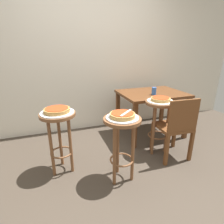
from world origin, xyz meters
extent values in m
plane|color=#42382D|center=(0.00, 0.00, 0.00)|extent=(6.00, 6.00, 0.00)
cube|color=silver|center=(0.00, 1.65, 1.50)|extent=(6.00, 0.10, 3.00)
cylinder|color=brown|center=(-0.01, 0.09, 0.73)|extent=(0.39, 0.39, 0.03)
cylinder|color=brown|center=(-0.01, 0.21, 0.35)|extent=(0.04, 0.04, 0.71)
cylinder|color=brown|center=(-0.12, 0.03, 0.35)|extent=(0.04, 0.04, 0.71)
cylinder|color=brown|center=(0.09, 0.03, 0.35)|extent=(0.04, 0.04, 0.71)
torus|color=brown|center=(-0.01, 0.09, 0.25)|extent=(0.26, 0.26, 0.02)
cylinder|color=silver|center=(-0.01, 0.09, 0.75)|extent=(0.34, 0.34, 0.01)
cylinder|color=tan|center=(-0.01, 0.09, 0.78)|extent=(0.26, 0.26, 0.04)
cylinder|color=red|center=(-0.01, 0.09, 0.80)|extent=(0.23, 0.23, 0.01)
cylinder|color=brown|center=(-0.63, 0.46, 0.73)|extent=(0.39, 0.39, 0.03)
cylinder|color=brown|center=(-0.63, 0.58, 0.35)|extent=(0.04, 0.04, 0.71)
cylinder|color=brown|center=(-0.73, 0.40, 0.35)|extent=(0.04, 0.04, 0.71)
cylinder|color=brown|center=(-0.52, 0.40, 0.35)|extent=(0.04, 0.04, 0.71)
torus|color=brown|center=(-0.63, 0.46, 0.25)|extent=(0.26, 0.26, 0.02)
cylinder|color=silver|center=(-0.63, 0.46, 0.75)|extent=(0.36, 0.36, 0.01)
cylinder|color=#B78442|center=(-0.63, 0.46, 0.78)|extent=(0.28, 0.28, 0.04)
cylinder|color=red|center=(-0.63, 0.46, 0.80)|extent=(0.24, 0.24, 0.01)
cylinder|color=brown|center=(0.69, 0.47, 0.73)|extent=(0.39, 0.39, 0.03)
cylinder|color=brown|center=(0.69, 0.59, 0.35)|extent=(0.04, 0.04, 0.71)
cylinder|color=brown|center=(0.58, 0.41, 0.35)|extent=(0.04, 0.04, 0.71)
cylinder|color=brown|center=(0.79, 0.41, 0.35)|extent=(0.04, 0.04, 0.71)
torus|color=brown|center=(0.69, 0.47, 0.25)|extent=(0.26, 0.26, 0.02)
cylinder|color=white|center=(0.69, 0.47, 0.75)|extent=(0.35, 0.35, 0.01)
cylinder|color=tan|center=(0.69, 0.47, 0.78)|extent=(0.25, 0.25, 0.04)
cylinder|color=red|center=(0.69, 0.47, 0.80)|extent=(0.22, 0.22, 0.01)
cube|color=#5B3319|center=(0.88, 1.00, 0.71)|extent=(1.02, 0.78, 0.04)
cube|color=#5B3319|center=(0.42, 0.66, 0.35)|extent=(0.06, 0.06, 0.69)
cube|color=#5B3319|center=(1.34, 0.66, 0.35)|extent=(0.06, 0.06, 0.69)
cube|color=#5B3319|center=(0.42, 1.34, 0.35)|extent=(0.06, 0.06, 0.69)
cube|color=#5B3319|center=(1.34, 1.34, 0.35)|extent=(0.06, 0.06, 0.69)
cylinder|color=#3360B2|center=(0.83, 0.86, 0.79)|extent=(0.07, 0.07, 0.11)
cube|color=brown|center=(0.80, 0.31, 0.43)|extent=(0.42, 0.42, 0.04)
cube|color=brown|center=(0.79, 0.13, 0.65)|extent=(0.40, 0.05, 0.40)
cube|color=brown|center=(0.99, 0.48, 0.21)|extent=(0.04, 0.04, 0.42)
cube|color=brown|center=(0.63, 0.49, 0.21)|extent=(0.04, 0.04, 0.42)
cube|color=brown|center=(0.97, 0.12, 0.21)|extent=(0.04, 0.04, 0.42)
cube|color=brown|center=(0.61, 0.14, 0.21)|extent=(0.04, 0.04, 0.42)
cube|color=silver|center=(0.02, 0.07, 0.80)|extent=(0.18, 0.16, 0.01)
camera|label=1|loc=(-0.67, -1.47, 1.41)|focal=28.74mm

